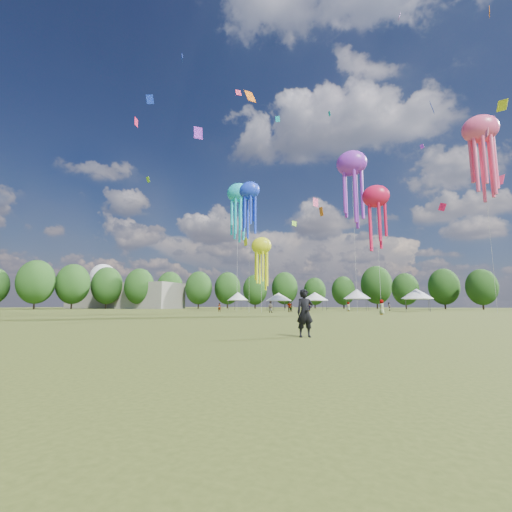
% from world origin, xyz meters
% --- Properties ---
extents(ground, '(300.00, 300.00, 0.00)m').
position_xyz_m(ground, '(0.00, 0.00, 0.00)').
color(ground, '#384416').
rests_on(ground, ground).
extents(observer_main, '(0.78, 0.72, 1.79)m').
position_xyz_m(observer_main, '(9.44, -3.49, 0.90)').
color(observer_main, black).
rests_on(observer_main, ground).
extents(spectator_near, '(0.93, 0.77, 1.74)m').
position_xyz_m(spectator_near, '(-6.02, 33.66, 0.87)').
color(spectator_near, gray).
rests_on(spectator_near, ground).
extents(spectators_far, '(27.21, 30.06, 1.85)m').
position_xyz_m(spectators_far, '(0.44, 44.28, 0.84)').
color(spectators_far, gray).
rests_on(spectators_far, ground).
extents(festival_tents, '(42.78, 9.58, 4.40)m').
position_xyz_m(festival_tents, '(-2.96, 55.56, 3.12)').
color(festival_tents, '#47474C').
rests_on(festival_tents, ground).
extents(show_kites, '(45.49, 17.08, 30.88)m').
position_xyz_m(show_kites, '(5.96, 40.29, 20.96)').
color(show_kites, '#1B3CF5').
rests_on(show_kites, ground).
extents(small_kites, '(75.46, 61.88, 40.96)m').
position_xyz_m(small_kites, '(-1.14, 44.78, 29.61)').
color(small_kites, '#1B3CF5').
rests_on(small_kites, ground).
extents(treeline, '(201.57, 95.24, 13.43)m').
position_xyz_m(treeline, '(-3.87, 62.51, 6.54)').
color(treeline, '#38281C').
rests_on(treeline, ground).
extents(hangar, '(40.00, 12.00, 8.00)m').
position_xyz_m(hangar, '(-72.00, 72.00, 4.00)').
color(hangar, gray).
rests_on(hangar, ground).
extents(radome, '(9.00, 9.00, 16.00)m').
position_xyz_m(radome, '(-88.00, 78.00, 9.99)').
color(radome, white).
rests_on(radome, ground).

